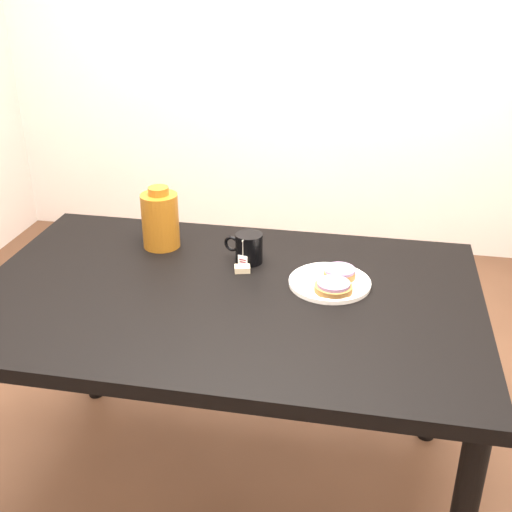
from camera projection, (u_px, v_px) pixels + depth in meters
name	position (u px, v px, depth m)	size (l,w,h in m)	color
ground_plane	(231.00, 491.00, 2.11)	(4.00, 4.00, 0.00)	brown
wall_back	(314.00, 2.00, 3.28)	(3.50, 0.02, 2.70)	beige
table	(227.00, 317.00, 1.82)	(1.40, 0.90, 0.75)	black
plate	(330.00, 282.00, 1.81)	(0.23, 0.23, 0.02)	white
bagel_back	(340.00, 273.00, 1.82)	(0.12, 0.12, 0.03)	brown
bagel_front	(333.00, 287.00, 1.75)	(0.12, 0.12, 0.03)	brown
mug	(248.00, 248.00, 1.92)	(0.13, 0.10, 0.09)	black
teabag_pouch	(242.00, 269.00, 1.88)	(0.04, 0.03, 0.02)	#C6B793
bagel_package	(160.00, 220.00, 2.01)	(0.14, 0.14, 0.20)	#6A370D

